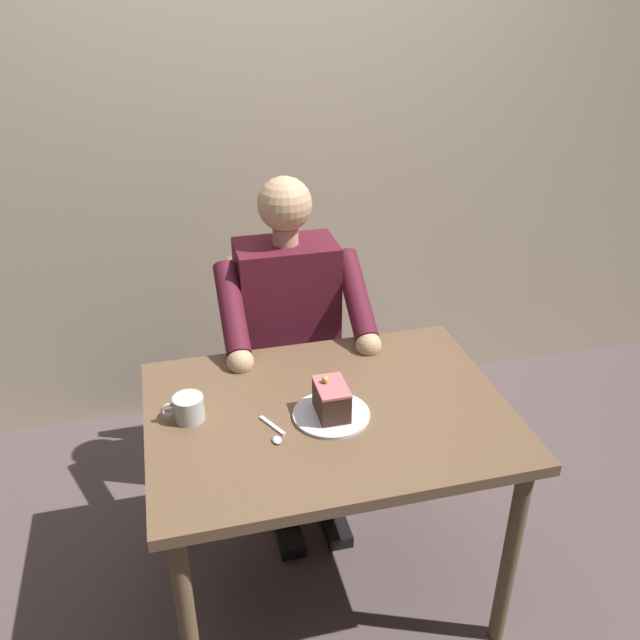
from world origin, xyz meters
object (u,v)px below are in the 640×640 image
Objects in this scene: dining_table at (328,433)px; dessert_spoon at (275,433)px; coffee_cup at (188,408)px; cake_slice at (331,399)px; chair at (284,358)px; seated_person at (292,345)px.

dessert_spoon is (0.18, 0.08, 0.09)m from dining_table.
coffee_cup is 0.89× the size of dessert_spoon.
cake_slice is 0.19m from dessert_spoon.
cake_slice is at bearing 89.88° from chair.
seated_person is 9.19× the size of dessert_spoon.
coffee_cup is (0.41, -0.05, 0.13)m from dining_table.
coffee_cup reaches higher than dining_table.
dining_table is 0.15m from cake_slice.
coffee_cup is (0.40, -0.09, -0.02)m from cake_slice.
chair is 0.72× the size of seated_person.
dessert_spoon is (0.18, 0.77, 0.24)m from chair.
chair is 7.38× the size of coffee_cup.
dessert_spoon is (0.18, 0.60, 0.08)m from seated_person.
seated_person is 9.88× the size of cake_slice.
coffee_cup is at bearing -30.12° from dessert_spoon.
chair is at bearing -102.97° from dessert_spoon.
cake_slice reaches higher than coffee_cup.
dining_table is 8.63× the size of coffee_cup.
seated_person is at bearing -90.00° from dining_table.
chair is at bearing -90.12° from cake_slice.
coffee_cup reaches higher than dessert_spoon.
seated_person is at bearing 90.00° from chair.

